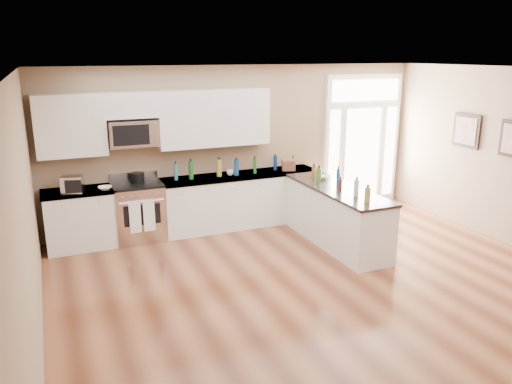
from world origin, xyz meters
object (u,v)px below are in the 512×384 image
(kitchen_range, at_px, (139,211))
(stockpot, at_px, (137,177))
(peninsula_cabinet, at_px, (336,218))
(toaster_oven, at_px, (73,184))

(kitchen_range, distance_m, stockpot, 0.57)
(peninsula_cabinet, bearing_deg, toaster_oven, 161.25)
(stockpot, distance_m, toaster_oven, 1.04)
(kitchen_range, bearing_deg, peninsula_cabinet, -26.65)
(stockpot, bearing_deg, kitchen_range, -107.19)
(kitchen_range, xyz_separation_m, toaster_oven, (-0.98, -0.14, 0.59))
(peninsula_cabinet, bearing_deg, kitchen_range, 153.35)
(toaster_oven, bearing_deg, stockpot, 28.45)
(kitchen_range, bearing_deg, stockpot, 72.81)
(toaster_oven, bearing_deg, peninsula_cabinet, -3.56)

